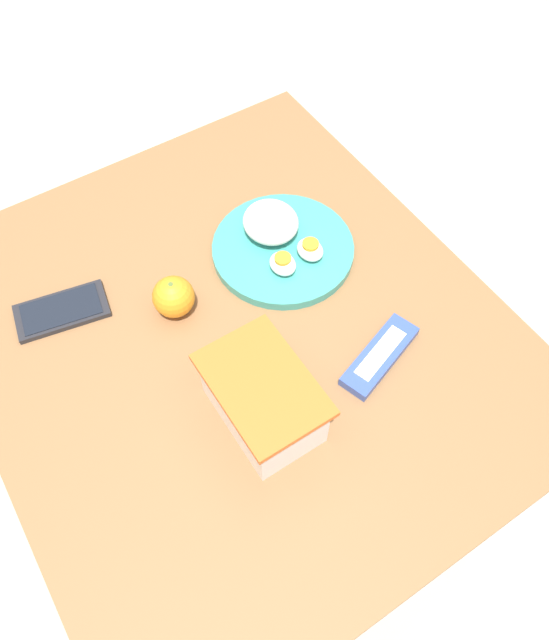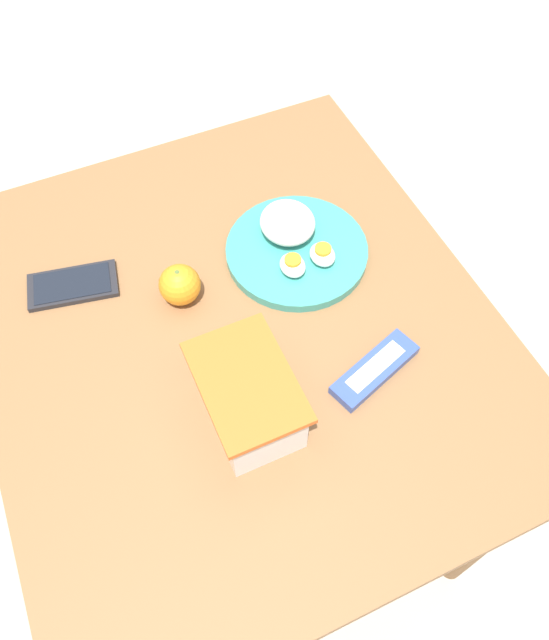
{
  "view_description": "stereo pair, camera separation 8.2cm",
  "coord_description": "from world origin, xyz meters",
  "px_view_note": "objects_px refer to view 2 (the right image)",
  "views": [
    {
      "loc": [
        -0.49,
        0.24,
        1.62
      ],
      "look_at": [
        -0.03,
        -0.05,
        0.78
      ],
      "focal_mm": 35.0,
      "sensor_mm": 36.0,
      "label": 1
    },
    {
      "loc": [
        -0.53,
        0.17,
        1.62
      ],
      "look_at": [
        -0.03,
        -0.05,
        0.78
      ],
      "focal_mm": 35.0,
      "sensor_mm": 36.0,
      "label": 2
    }
  ],
  "objects_px": {
    "candy_bar": "(375,369)",
    "cell_phone": "(73,285)",
    "rice_plate": "(295,244)",
    "food_container": "(248,399)",
    "orange_fruit": "(180,285)"
  },
  "relations": [
    {
      "from": "candy_bar",
      "to": "cell_phone",
      "type": "distance_m",
      "value": 0.53
    },
    {
      "from": "rice_plate",
      "to": "cell_phone",
      "type": "height_order",
      "value": "rice_plate"
    },
    {
      "from": "food_container",
      "to": "orange_fruit",
      "type": "height_order",
      "value": "food_container"
    },
    {
      "from": "orange_fruit",
      "to": "rice_plate",
      "type": "bearing_deg",
      "value": -86.73
    },
    {
      "from": "food_container",
      "to": "cell_phone",
      "type": "relative_size",
      "value": 1.16
    },
    {
      "from": "candy_bar",
      "to": "cell_phone",
      "type": "xyz_separation_m",
      "value": [
        0.36,
        0.39,
        -0.0
      ]
    },
    {
      "from": "food_container",
      "to": "rice_plate",
      "type": "xyz_separation_m",
      "value": [
        0.26,
        -0.2,
        -0.03
      ]
    },
    {
      "from": "food_container",
      "to": "rice_plate",
      "type": "distance_m",
      "value": 0.32
    },
    {
      "from": "candy_bar",
      "to": "cell_phone",
      "type": "bearing_deg",
      "value": 47.41
    },
    {
      "from": "orange_fruit",
      "to": "cell_phone",
      "type": "distance_m",
      "value": 0.19
    },
    {
      "from": "cell_phone",
      "to": "candy_bar",
      "type": "bearing_deg",
      "value": -132.59
    },
    {
      "from": "candy_bar",
      "to": "rice_plate",
      "type": "bearing_deg",
      "value": 1.84
    },
    {
      "from": "cell_phone",
      "to": "orange_fruit",
      "type": "bearing_deg",
      "value": -120.56
    },
    {
      "from": "food_container",
      "to": "orange_fruit",
      "type": "bearing_deg",
      "value": 4.6
    },
    {
      "from": "food_container",
      "to": "rice_plate",
      "type": "height_order",
      "value": "food_container"
    }
  ]
}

